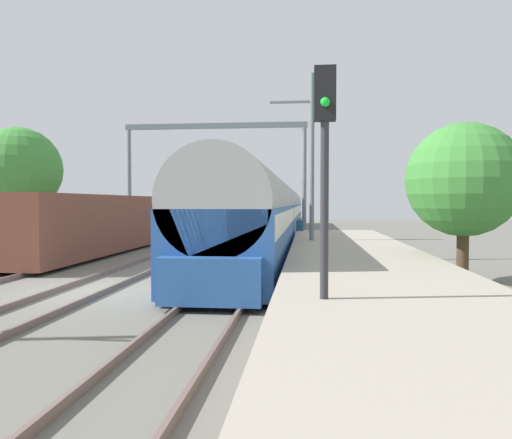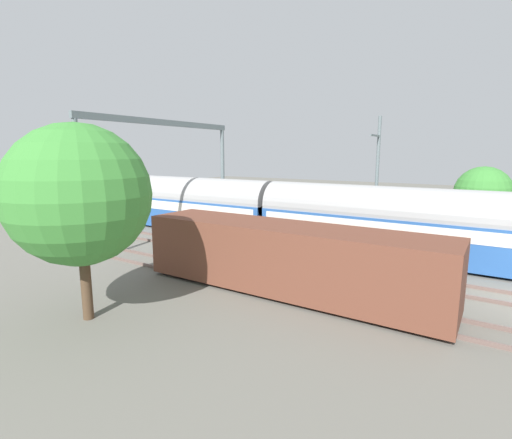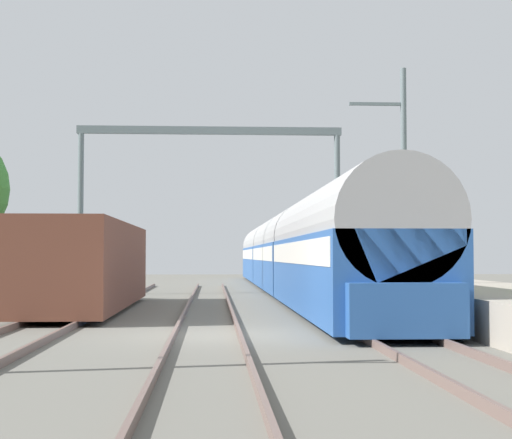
{
  "view_description": "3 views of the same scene",
  "coord_description": "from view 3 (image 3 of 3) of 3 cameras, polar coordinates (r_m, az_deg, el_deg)",
  "views": [
    {
      "loc": [
        6.23,
        -13.49,
        2.51
      ],
      "look_at": [
        4.01,
        7.81,
        1.78
      ],
      "focal_mm": 34.76,
      "sensor_mm": 36.0,
      "label": 1
    },
    {
      "loc": [
        -17.55,
        1.31,
        5.78
      ],
      "look_at": [
        0.5,
        12.94,
        2.02
      ],
      "focal_mm": 26.69,
      "sensor_mm": 36.0,
      "label": 2
    },
    {
      "loc": [
        0.11,
        -18.64,
        1.81
      ],
      "look_at": [
        2.0,
        16.62,
        3.37
      ],
      "focal_mm": 57.38,
      "sensor_mm": 36.0,
      "label": 3
    }
  ],
  "objects": [
    {
      "name": "ground",
      "position": [
        18.73,
        -3.44,
        -8.06
      ],
      "size": [
        120.0,
        120.0,
        0.0
      ],
      "primitive_type": "plane",
      "color": "#67655C"
    },
    {
      "name": "track_far_west",
      "position": [
        19.17,
        -15.6,
        -7.6
      ],
      "size": [
        1.52,
        60.0,
        0.16
      ],
      "color": "brown",
      "rests_on": "ground"
    },
    {
      "name": "track_west",
      "position": [
        18.72,
        -3.43,
        -7.82
      ],
      "size": [
        1.52,
        60.0,
        0.16
      ],
      "color": "brown",
      "rests_on": "ground"
    },
    {
      "name": "track_east",
      "position": [
        19.12,
        8.77,
        -7.68
      ],
      "size": [
        1.52,
        60.0,
        0.16
      ],
      "color": "brown",
      "rests_on": "ground"
    },
    {
      "name": "passenger_train",
      "position": [
        40.95,
        2.39,
        -2.29
      ],
      "size": [
        2.93,
        49.2,
        3.82
      ],
      "color": "#28569E",
      "rests_on": "ground"
    },
    {
      "name": "freight_car",
      "position": [
        27.47,
        -11.71,
        -3.18
      ],
      "size": [
        2.8,
        13.0,
        2.7
      ],
      "color": "brown",
      "rests_on": "ground"
    },
    {
      "name": "person_crossing",
      "position": [
        34.0,
        6.57,
        -3.82
      ],
      "size": [
        0.42,
        0.28,
        1.73
      ],
      "rotation": [
        0.0,
        0.0,
        3.03
      ],
      "color": "black",
      "rests_on": "ground"
    },
    {
      "name": "railway_signal_far",
      "position": [
        48.27,
        3.85,
        -1.16
      ],
      "size": [
        0.36,
        0.3,
        4.58
      ],
      "color": "#2D2D33",
      "rests_on": "ground"
    },
    {
      "name": "catenary_gantry",
      "position": [
        38.41,
        -3.23,
        3.18
      ],
      "size": [
        12.41,
        0.28,
        7.86
      ],
      "color": "slate",
      "rests_on": "ground"
    },
    {
      "name": "catenary_pole_east_mid",
      "position": [
        27.29,
        10.18,
        2.43
      ],
      "size": [
        1.9,
        0.2,
        8.0
      ],
      "color": "slate",
      "rests_on": "ground"
    }
  ]
}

